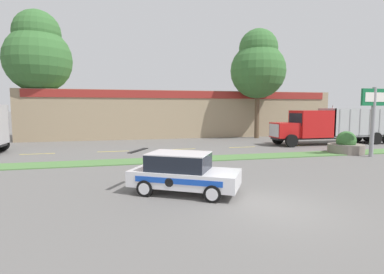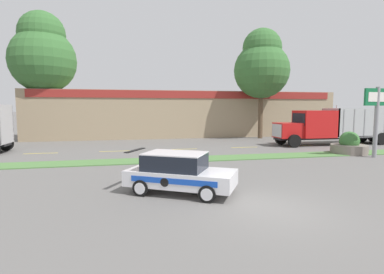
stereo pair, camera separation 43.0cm
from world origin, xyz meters
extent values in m
plane|color=slate|center=(0.00, 0.00, 0.00)|extent=(600.00, 600.00, 0.00)
cube|color=#517F42|center=(0.00, 10.07, 0.03)|extent=(120.00, 2.03, 0.06)
cube|color=yellow|center=(-10.94, 15.09, 0.00)|extent=(2.40, 0.14, 0.01)
cube|color=yellow|center=(-5.54, 15.09, 0.00)|extent=(2.40, 0.14, 0.01)
cube|color=yellow|center=(-0.14, 15.09, 0.00)|extent=(2.40, 0.14, 0.01)
cube|color=yellow|center=(5.26, 15.09, 0.00)|extent=(2.40, 0.14, 0.01)
cube|color=yellow|center=(10.66, 15.09, 0.00)|extent=(2.40, 0.14, 0.01)
cube|color=yellow|center=(16.06, 15.09, 0.00)|extent=(2.40, 0.14, 0.01)
cube|color=#B7B7BC|center=(-13.50, 16.00, 2.19)|extent=(0.16, 2.59, 2.85)
cylinder|color=black|center=(-14.02, 17.27, 0.53)|extent=(1.05, 0.30, 1.05)
cube|color=black|center=(14.22, 15.19, 0.65)|extent=(11.76, 1.28, 0.18)
cube|color=red|center=(9.38, 15.19, 1.40)|extent=(2.08, 1.91, 1.33)
cube|color=#B7B7BC|center=(8.31, 15.19, 1.40)|extent=(0.06, 1.63, 1.13)
cube|color=red|center=(12.01, 15.19, 1.95)|extent=(3.17, 2.33, 2.42)
cube|color=black|center=(10.40, 15.19, 2.37)|extent=(0.04, 1.98, 1.09)
cylinder|color=silver|center=(13.70, 14.43, 2.79)|extent=(0.14, 0.14, 1.68)
cube|color=#ADADB2|center=(16.85, 15.19, 0.80)|extent=(6.50, 2.33, 0.12)
cube|color=#ADADB2|center=(13.68, 15.19, 2.07)|extent=(0.16, 2.33, 2.55)
cube|color=#ADADB2|center=(16.85, 14.11, 2.07)|extent=(6.50, 0.16, 2.55)
cube|color=#ADADB2|center=(16.85, 16.28, 2.07)|extent=(6.50, 0.16, 2.55)
cube|color=#99999E|center=(14.14, 14.01, 2.07)|extent=(0.10, 0.04, 2.42)
cube|color=#99999E|center=(15.22, 14.01, 2.07)|extent=(0.10, 0.04, 2.42)
cube|color=#99999E|center=(16.31, 14.01, 2.07)|extent=(0.10, 0.04, 2.42)
cube|color=#99999E|center=(17.39, 14.01, 2.07)|extent=(0.10, 0.04, 2.42)
cylinder|color=black|center=(9.38, 14.05, 0.56)|extent=(1.12, 0.30, 1.12)
cylinder|color=black|center=(9.38, 16.34, 0.56)|extent=(1.12, 0.30, 1.12)
cylinder|color=black|center=(19.50, 16.34, 0.56)|extent=(1.12, 0.30, 1.12)
cylinder|color=black|center=(18.20, 14.05, 0.56)|extent=(1.12, 0.30, 1.12)
cylinder|color=black|center=(18.20, 16.34, 0.56)|extent=(1.12, 0.30, 1.12)
cube|color=white|center=(-2.53, 2.58, 0.62)|extent=(4.62, 3.75, 0.61)
cube|color=black|center=(-2.75, 2.70, 1.25)|extent=(2.85, 2.60, 0.64)
cube|color=white|center=(-2.75, 2.70, 1.58)|extent=(2.85, 2.60, 0.04)
cube|color=black|center=(-4.28, 3.59, 1.62)|extent=(0.93, 1.40, 0.03)
cube|color=blue|center=(-3.01, 1.75, 0.68)|extent=(2.95, 1.71, 0.21)
cylinder|color=black|center=(-3.28, 1.91, 0.62)|extent=(0.29, 0.17, 0.34)
cylinder|color=black|center=(-1.84, 1.14, 0.32)|extent=(0.65, 0.49, 0.64)
cylinder|color=silver|center=(-1.90, 1.05, 0.32)|extent=(0.39, 0.23, 0.45)
cylinder|color=black|center=(-0.94, 2.70, 0.32)|extent=(0.65, 0.49, 0.64)
cylinder|color=silver|center=(-0.89, 2.79, 0.32)|extent=(0.39, 0.23, 0.45)
cylinder|color=black|center=(-4.12, 2.45, 0.32)|extent=(0.65, 0.49, 0.64)
cylinder|color=silver|center=(-4.18, 2.36, 0.32)|extent=(0.39, 0.23, 0.45)
cylinder|color=black|center=(-3.22, 4.01, 0.32)|extent=(0.65, 0.49, 0.64)
cylinder|color=silver|center=(-3.17, 4.10, 0.32)|extent=(0.39, 0.23, 0.45)
cylinder|color=gray|center=(11.95, 8.25, 2.39)|extent=(0.28, 0.28, 4.79)
cube|color=#146638|center=(11.95, 8.25, 4.11)|extent=(2.02, 0.16, 1.16)
cube|color=white|center=(11.95, 8.16, 4.11)|extent=(1.61, 0.02, 0.64)
cylinder|color=slate|center=(11.48, 10.09, 0.33)|extent=(2.56, 2.56, 0.67)
sphere|color=#386B33|center=(11.48, 10.09, 0.95)|extent=(1.41, 1.41, 1.41)
cube|color=#9E896B|center=(2.52, 29.57, 2.65)|extent=(35.50, 12.00, 5.31)
cube|color=maroon|center=(2.52, 23.52, 4.86)|extent=(33.72, 0.10, 0.80)
cylinder|color=brown|center=(10.02, 22.17, 2.90)|extent=(0.53, 0.53, 5.81)
sphere|color=#386B33|center=(10.02, 22.17, 7.48)|extent=(6.07, 6.07, 6.07)
sphere|color=#386B33|center=(10.02, 22.17, 9.90)|extent=(4.25, 4.25, 4.25)
cylinder|color=brown|center=(-12.97, 25.25, 3.22)|extent=(0.57, 0.57, 6.45)
sphere|color=#386B33|center=(-12.97, 25.25, 8.27)|extent=(6.65, 6.65, 6.65)
sphere|color=#386B33|center=(-12.97, 25.25, 10.93)|extent=(4.66, 4.66, 4.66)
camera|label=1|loc=(-5.01, -8.83, 3.37)|focal=28.00mm
camera|label=2|loc=(-4.59, -8.92, 3.37)|focal=28.00mm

